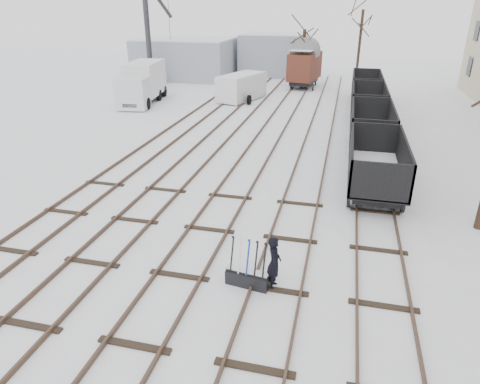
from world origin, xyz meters
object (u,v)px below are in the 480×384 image
(ground_frame, at_px, (248,277))
(freight_wagon_a, at_px, (375,172))
(worker, at_px, (274,263))
(crane, at_px, (151,57))
(box_van_wagon, at_px, (305,65))
(panel_van, at_px, (242,87))
(lorry, at_px, (142,83))

(ground_frame, bearing_deg, freight_wagon_a, 73.02)
(worker, height_order, crane, crane)
(worker, xyz_separation_m, freight_wagon_a, (3.11, 7.94, 0.07))
(freight_wagon_a, height_order, crane, crane)
(worker, bearing_deg, box_van_wagon, -6.84)
(ground_frame, relative_size, crane, 0.14)
(panel_van, relative_size, crane, 0.52)
(freight_wagon_a, relative_size, crane, 0.56)
(worker, relative_size, crane, 0.16)
(ground_frame, distance_m, panel_van, 26.20)
(crane, bearing_deg, worker, -54.40)
(worker, xyz_separation_m, crane, (-17.48, 30.09, 1.90))
(lorry, distance_m, panel_van, 8.25)
(ground_frame, xyz_separation_m, panel_van, (-6.36, 25.40, 0.85))
(worker, height_order, box_van_wagon, box_van_wagon)
(ground_frame, relative_size, box_van_wagon, 0.29)
(box_van_wagon, bearing_deg, panel_van, -113.28)
(panel_van, distance_m, crane, 11.54)
(box_van_wagon, xyz_separation_m, crane, (-14.89, -2.43, 0.62))
(ground_frame, bearing_deg, worker, 16.27)
(panel_van, bearing_deg, lorry, -140.80)
(box_van_wagon, bearing_deg, crane, -162.00)
(worker, xyz_separation_m, lorry, (-14.78, 22.31, 0.81))
(lorry, height_order, panel_van, lorry)
(lorry, bearing_deg, worker, -64.70)
(panel_van, bearing_deg, crane, 173.11)
(lorry, relative_size, crane, 0.70)
(box_van_wagon, xyz_separation_m, lorry, (-12.18, -10.22, -0.46))
(worker, bearing_deg, freight_wagon_a, -32.81)
(box_van_wagon, height_order, lorry, box_van_wagon)
(worker, relative_size, box_van_wagon, 0.33)
(ground_frame, height_order, freight_wagon_a, freight_wagon_a)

